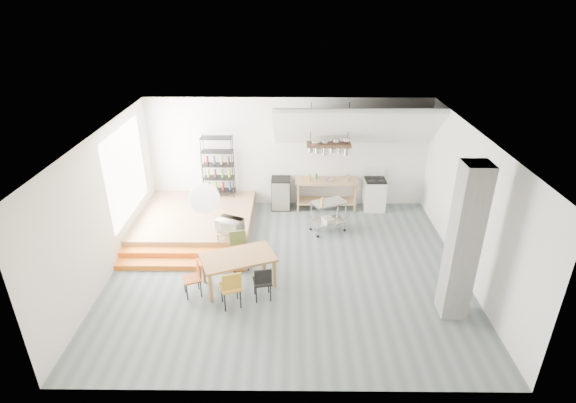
{
  "coord_description": "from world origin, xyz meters",
  "views": [
    {
      "loc": [
        0.09,
        -8.74,
        5.92
      ],
      "look_at": [
        0.01,
        0.8,
        1.35
      ],
      "focal_mm": 28.0,
      "sensor_mm": 36.0,
      "label": 1
    }
  ],
  "objects_px": {
    "rolling_cart": "(328,212)",
    "mini_fridge": "(281,193)",
    "stove": "(374,194)",
    "dining_table": "(238,259)"
  },
  "relations": [
    {
      "from": "stove",
      "to": "dining_table",
      "type": "bearing_deg",
      "value": -133.18
    },
    {
      "from": "stove",
      "to": "rolling_cart",
      "type": "xyz_separation_m",
      "value": [
        -1.44,
        -1.36,
        0.08
      ]
    },
    {
      "from": "dining_table",
      "to": "mini_fridge",
      "type": "height_order",
      "value": "mini_fridge"
    },
    {
      "from": "stove",
      "to": "dining_table",
      "type": "height_order",
      "value": "stove"
    },
    {
      "from": "stove",
      "to": "dining_table",
      "type": "distance_m",
      "value": 5.19
    },
    {
      "from": "stove",
      "to": "mini_fridge",
      "type": "height_order",
      "value": "stove"
    },
    {
      "from": "dining_table",
      "to": "rolling_cart",
      "type": "bearing_deg",
      "value": 27.51
    },
    {
      "from": "stove",
      "to": "mini_fridge",
      "type": "bearing_deg",
      "value": 179.08
    },
    {
      "from": "stove",
      "to": "mini_fridge",
      "type": "xyz_separation_m",
      "value": [
        -2.72,
        0.04,
        -0.02
      ]
    },
    {
      "from": "rolling_cart",
      "to": "mini_fridge",
      "type": "height_order",
      "value": "mini_fridge"
    }
  ]
}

